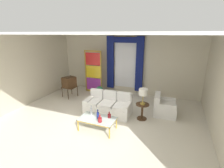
{
  "coord_description": "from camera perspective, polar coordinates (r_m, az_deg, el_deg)",
  "views": [
    {
      "loc": [
        2.39,
        -5.04,
        3.02
      ],
      "look_at": [
        0.02,
        0.9,
        1.05
      ],
      "focal_mm": 26.47,
      "sensor_mm": 36.0,
      "label": 1
    }
  ],
  "objects": [
    {
      "name": "bottle_ruby_flask",
      "position": [
        5.18,
        -4.2,
        -12.11
      ],
      "size": [
        0.13,
        0.13,
        0.24
      ],
      "color": "maroon",
      "rests_on": "coffee_table"
    },
    {
      "name": "ceiling_slab",
      "position": [
        6.31,
        -0.54,
        17.11
      ],
      "size": [
        8.0,
        7.6,
        0.04
      ],
      "primitive_type": "cube",
      "color": "white"
    },
    {
      "name": "bottle_blue_decanter",
      "position": [
        5.58,
        -7.15,
        -9.28
      ],
      "size": [
        0.07,
        0.07,
        0.35
      ],
      "color": "silver",
      "rests_on": "coffee_table"
    },
    {
      "name": "wall_left",
      "position": [
        8.41,
        -24.91,
        5.11
      ],
      "size": [
        0.12,
        7.0,
        3.0
      ],
      "primitive_type": "cube",
      "color": "beige",
      "rests_on": "ground"
    },
    {
      "name": "wall_rear",
      "position": [
        8.59,
        5.25,
        6.84
      ],
      "size": [
        8.0,
        0.12,
        3.0
      ],
      "primitive_type": "cube",
      "color": "beige",
      "rests_on": "ground"
    },
    {
      "name": "bottle_amber_squat",
      "position": [
        5.42,
        -0.95,
        -10.83
      ],
      "size": [
        0.1,
        0.1,
        0.21
      ],
      "color": "maroon",
      "rests_on": "coffee_table"
    },
    {
      "name": "couch_white_long",
      "position": [
        6.54,
        -1.14,
        -7.42
      ],
      "size": [
        1.79,
        0.99,
        0.86
      ],
      "color": "white",
      "rests_on": "ground"
    },
    {
      "name": "wall_right",
      "position": [
        5.98,
        33.13,
        -0.46
      ],
      "size": [
        0.12,
        7.0,
        3.0
      ],
      "primitive_type": "cube",
      "color": "beige",
      "rests_on": "ground"
    },
    {
      "name": "peacock_figurine",
      "position": [
        8.42,
        -4.69,
        -2.37
      ],
      "size": [
        0.44,
        0.6,
        0.5
      ],
      "color": "beige",
      "rests_on": "ground"
    },
    {
      "name": "vintage_tv",
      "position": [
        8.29,
        -14.58,
        0.49
      ],
      "size": [
        0.67,
        0.72,
        1.35
      ],
      "color": "#472D19",
      "rests_on": "ground"
    },
    {
      "name": "round_side_table",
      "position": [
        6.15,
        10.4,
        -8.86
      ],
      "size": [
        0.48,
        0.48,
        0.59
      ],
      "color": "#472D19",
      "rests_on": "ground"
    },
    {
      "name": "bottle_crystal_tall",
      "position": [
        5.36,
        -4.91,
        -10.57
      ],
      "size": [
        0.08,
        0.08,
        0.31
      ],
      "color": "navy",
      "rests_on": "coffee_table"
    },
    {
      "name": "ground_plane",
      "position": [
        6.35,
        -3.26,
        -11.33
      ],
      "size": [
        16.0,
        16.0,
        0.0
      ],
      "primitive_type": "plane",
      "color": "silver"
    },
    {
      "name": "stained_glass_divider",
      "position": [
        8.68,
        -6.5,
        3.93
      ],
      "size": [
        0.95,
        0.05,
        2.2
      ],
      "color": "gold",
      "rests_on": "ground"
    },
    {
      "name": "armchair_white",
      "position": [
        6.7,
        17.31,
        -7.78
      ],
      "size": [
        0.88,
        0.87,
        0.8
      ],
      "color": "white",
      "rests_on": "ground"
    },
    {
      "name": "table_lamp_brass",
      "position": [
        5.89,
        10.74,
        -2.96
      ],
      "size": [
        0.32,
        0.32,
        0.57
      ],
      "color": "#B29338",
      "rests_on": "round_side_table"
    },
    {
      "name": "curtained_window",
      "position": [
        8.41,
        4.4,
        8.31
      ],
      "size": [
        2.0,
        0.17,
        2.7
      ],
      "color": "white",
      "rests_on": "ground"
    },
    {
      "name": "coffee_table",
      "position": [
        5.44,
        -5.09,
        -12.05
      ],
      "size": [
        1.17,
        0.68,
        0.41
      ],
      "color": "silver",
      "rests_on": "ground"
    }
  ]
}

